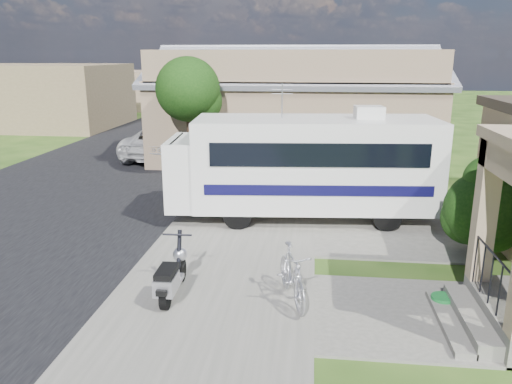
# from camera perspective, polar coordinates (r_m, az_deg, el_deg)

# --- Properties ---
(ground) EXTENTS (120.00, 120.00, 0.00)m
(ground) POSITION_cam_1_polar(r_m,az_deg,el_deg) (10.57, 1.16, -10.53)
(ground) COLOR #1F3F11
(street_slab) EXTENTS (9.00, 80.00, 0.02)m
(street_slab) POSITION_cam_1_polar(r_m,az_deg,el_deg) (21.68, -16.34, 2.53)
(street_slab) COLOR black
(street_slab) RESTS_ON ground
(sidewalk_slab) EXTENTS (4.00, 80.00, 0.06)m
(sidewalk_slab) POSITION_cam_1_polar(r_m,az_deg,el_deg) (20.08, 1.03, 2.22)
(sidewalk_slab) COLOR #5B5A52
(sidewalk_slab) RESTS_ON ground
(driveway_slab) EXTENTS (7.00, 6.00, 0.05)m
(driveway_slab) POSITION_cam_1_polar(r_m,az_deg,el_deg) (14.71, 8.68, -2.96)
(driveway_slab) COLOR #5B5A52
(driveway_slab) RESTS_ON ground
(walk_slab) EXTENTS (4.00, 3.00, 0.05)m
(walk_slab) POSITION_cam_1_polar(r_m,az_deg,el_deg) (9.86, 18.70, -13.27)
(walk_slab) COLOR #5B5A52
(walk_slab) RESTS_ON ground
(warehouse) EXTENTS (12.50, 8.40, 5.04)m
(warehouse) POSITION_cam_1_polar(r_m,az_deg,el_deg) (23.59, 4.45, 8.99)
(warehouse) COLOR #846952
(warehouse) RESTS_ON ground
(distant_bldg_far) EXTENTS (10.00, 8.00, 4.00)m
(distant_bldg_far) POSITION_cam_1_polar(r_m,az_deg,el_deg) (36.28, -23.35, 10.07)
(distant_bldg_far) COLOR brown
(distant_bldg_far) RESTS_ON ground
(distant_bldg_near) EXTENTS (8.00, 7.00, 3.20)m
(distant_bldg_near) POSITION_cam_1_polar(r_m,az_deg,el_deg) (46.37, -13.74, 11.29)
(distant_bldg_near) COLOR #846952
(distant_bldg_near) RESTS_ON ground
(street_tree_a) EXTENTS (2.44, 2.40, 4.58)m
(street_tree_a) POSITION_cam_1_polar(r_m,az_deg,el_deg) (19.11, -7.44, 11.20)
(street_tree_a) COLOR #302115
(street_tree_a) RESTS_ON ground
(street_tree_b) EXTENTS (2.44, 2.40, 4.73)m
(street_tree_b) POSITION_cam_1_polar(r_m,az_deg,el_deg) (28.90, -2.61, 13.00)
(street_tree_b) COLOR #302115
(street_tree_b) RESTS_ON ground
(street_tree_c) EXTENTS (2.44, 2.40, 4.42)m
(street_tree_c) POSITION_cam_1_polar(r_m,az_deg,el_deg) (37.82, -0.39, 13.16)
(street_tree_c) COLOR #302115
(street_tree_c) RESTS_ON ground
(motorhome) EXTENTS (7.64, 2.96, 3.83)m
(motorhome) POSITION_cam_1_polar(r_m,az_deg,el_deg) (14.21, 5.61, 3.26)
(motorhome) COLOR silver
(motorhome) RESTS_ON ground
(shrub) EXTENTS (1.98, 1.89, 2.42)m
(shrub) POSITION_cam_1_polar(r_m,az_deg,el_deg) (12.72, 24.78, -1.46)
(shrub) COLOR #302115
(shrub) RESTS_ON ground
(scooter) EXTENTS (0.60, 1.70, 1.12)m
(scooter) POSITION_cam_1_polar(r_m,az_deg,el_deg) (9.89, -9.64, -9.46)
(scooter) COLOR black
(scooter) RESTS_ON ground
(bicycle) EXTENTS (1.01, 1.87, 1.08)m
(bicycle) POSITION_cam_1_polar(r_m,az_deg,el_deg) (9.62, 4.14, -9.73)
(bicycle) COLOR #B1B0B8
(bicycle) RESTS_ON ground
(pickup_truck) EXTENTS (3.23, 5.77, 1.52)m
(pickup_truck) POSITION_cam_1_polar(r_m,az_deg,el_deg) (23.52, -10.10, 5.76)
(pickup_truck) COLOR silver
(pickup_truck) RESTS_ON ground
(van) EXTENTS (3.58, 6.47, 1.77)m
(van) POSITION_cam_1_polar(r_m,az_deg,el_deg) (30.00, -7.21, 8.18)
(van) COLOR silver
(van) RESTS_ON ground
(garden_hose) EXTENTS (0.43, 0.43, 0.19)m
(garden_hose) POSITION_cam_1_polar(r_m,az_deg,el_deg) (10.30, 20.51, -11.71)
(garden_hose) COLOR #166E2B
(garden_hose) RESTS_ON ground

